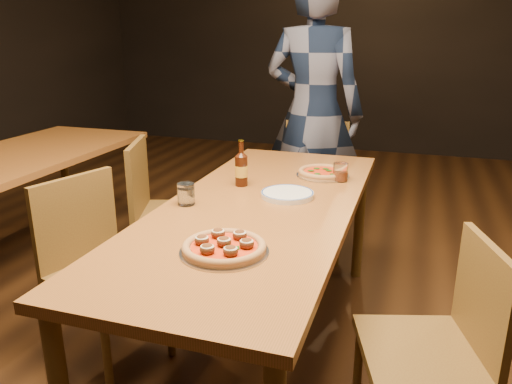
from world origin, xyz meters
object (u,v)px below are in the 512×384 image
(chair_main_e, at_px, (421,349))
(pizza_meatball, at_px, (224,247))
(chair_main_sw, at_px, (175,213))
(plate_stack, at_px, (287,194))
(chair_main_nw, at_px, (108,273))
(chair_end, at_px, (313,189))
(beer_bottle, at_px, (241,170))
(table_main, at_px, (260,219))
(water_glass, at_px, (186,194))
(table_left, at_px, (3,170))
(diner, at_px, (313,113))
(pizza_margherita, at_px, (323,173))
(amber_glass, at_px, (340,172))

(chair_main_e, xyz_separation_m, pizza_meatball, (-0.67, -0.12, 0.34))
(chair_main_sw, height_order, plate_stack, chair_main_sw)
(chair_main_nw, distance_m, chair_end, 1.59)
(chair_main_nw, height_order, beer_bottle, beer_bottle)
(chair_main_nw, xyz_separation_m, chair_main_sw, (-0.05, 0.75, 0.01))
(table_main, height_order, chair_main_nw, chair_main_nw)
(chair_main_e, bearing_deg, chair_main_sw, -139.33)
(chair_main_e, distance_m, plate_stack, 0.87)
(beer_bottle, bearing_deg, water_glass, -111.55)
(pizza_meatball, relative_size, beer_bottle, 1.39)
(chair_main_e, height_order, water_glass, chair_main_e)
(water_glass, bearing_deg, table_left, 163.93)
(chair_main_nw, distance_m, chair_main_sw, 0.75)
(chair_main_e, relative_size, beer_bottle, 3.90)
(chair_main_sw, bearing_deg, diner, -53.25)
(chair_main_nw, bearing_deg, pizza_margherita, -27.64)
(chair_main_nw, relative_size, chair_end, 0.97)
(table_main, xyz_separation_m, chair_end, (-0.01, 1.20, -0.22))
(amber_glass, bearing_deg, pizza_meatball, -103.80)
(chair_main_nw, xyz_separation_m, chair_end, (0.61, 1.47, 0.01))
(table_main, bearing_deg, water_glass, -160.99)
(table_left, height_order, beer_bottle, beer_bottle)
(chair_main_e, relative_size, pizza_margherita, 3.14)
(beer_bottle, distance_m, amber_glass, 0.50)
(amber_glass, bearing_deg, table_left, -175.32)
(beer_bottle, bearing_deg, chair_main_e, -35.55)
(pizza_meatball, height_order, water_glass, water_glass)
(amber_glass, bearing_deg, water_glass, -135.62)
(pizza_margherita, xyz_separation_m, beer_bottle, (-0.34, -0.29, 0.06))
(table_main, height_order, amber_glass, amber_glass)
(table_main, relative_size, table_left, 1.00)
(beer_bottle, bearing_deg, diner, 84.53)
(table_main, relative_size, diner, 1.07)
(table_main, distance_m, table_left, 1.73)
(chair_main_nw, relative_size, chair_main_e, 1.05)
(table_main, bearing_deg, chair_main_e, -28.93)
(chair_main_e, relative_size, chair_end, 0.93)
(pizza_meatball, relative_size, pizza_margherita, 1.12)
(plate_stack, bearing_deg, chair_main_e, -40.37)
(table_left, xyz_separation_m, water_glass, (1.40, -0.40, 0.12))
(pizza_margherita, bearing_deg, amber_glass, -32.67)
(table_main, height_order, chair_main_sw, chair_main_sw)
(pizza_margherita, distance_m, water_glass, 0.79)
(chair_main_e, relative_size, water_glass, 9.10)
(chair_main_nw, height_order, diner, diner)
(chair_main_nw, height_order, amber_glass, chair_main_nw)
(pizza_margherita, distance_m, plate_stack, 0.40)
(chair_end, bearing_deg, diner, 99.13)
(chair_main_e, distance_m, pizza_margherita, 1.11)
(table_left, relative_size, pizza_meatball, 6.55)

